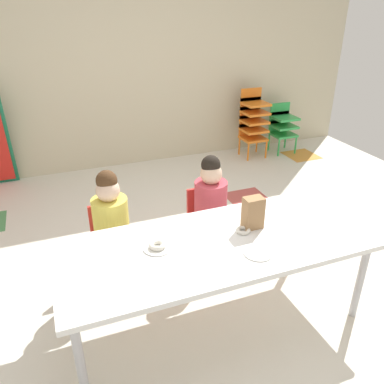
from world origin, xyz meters
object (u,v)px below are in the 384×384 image
(paper_bag_brown, at_px, (253,213))
(donut_powdered_on_plate, at_px, (157,245))
(seated_child_middle_seat, at_px, (210,199))
(kid_chair_green_stack, at_px, (282,124))
(seated_child_near_camera, at_px, (111,218))
(donut_powdered_loose, at_px, (243,230))
(paper_plate_center_table, at_px, (258,253))
(kid_chair_orange_stack, at_px, (253,119))
(paper_plate_near_edge, at_px, (158,248))
(craft_table, at_px, (215,248))

(paper_bag_brown, xyz_separation_m, donut_powdered_on_plate, (-0.67, -0.01, -0.09))
(seated_child_middle_seat, bearing_deg, kid_chair_green_stack, 45.19)
(kid_chair_green_stack, relative_size, paper_bag_brown, 3.09)
(seated_child_near_camera, height_order, seated_child_middle_seat, same)
(seated_child_near_camera, bearing_deg, donut_powdered_loose, -37.97)
(kid_chair_green_stack, relative_size, paper_plate_center_table, 3.78)
(kid_chair_green_stack, height_order, donut_powdered_on_plate, kid_chair_green_stack)
(kid_chair_orange_stack, distance_m, paper_plate_center_table, 3.27)
(seated_child_middle_seat, xyz_separation_m, paper_bag_brown, (0.06, -0.56, 0.16))
(donut_powdered_loose, bearing_deg, paper_plate_near_edge, 177.43)
(craft_table, xyz_separation_m, seated_child_near_camera, (-0.55, 0.64, -0.01))
(seated_child_near_camera, relative_size, donut_powdered_loose, 9.47)
(craft_table, relative_size, kid_chair_orange_stack, 2.15)
(craft_table, bearing_deg, paper_plate_near_edge, 169.22)
(paper_plate_near_edge, bearing_deg, donut_powdered_loose, -2.57)
(craft_table, distance_m, paper_plate_center_table, 0.28)
(kid_chair_green_stack, bearing_deg, paper_plate_near_edge, -135.22)
(paper_plate_near_edge, xyz_separation_m, donut_powdered_loose, (0.58, -0.03, 0.01))
(craft_table, bearing_deg, paper_plate_center_table, -46.47)
(seated_child_near_camera, bearing_deg, craft_table, -49.59)
(craft_table, height_order, donut_powdered_on_plate, donut_powdered_on_plate)
(craft_table, height_order, seated_child_near_camera, seated_child_near_camera)
(seated_child_middle_seat, distance_m, paper_plate_near_edge, 0.83)
(kid_chair_orange_stack, relative_size, donut_powdered_loose, 9.50)
(kid_chair_orange_stack, bearing_deg, donut_powdered_loose, -120.63)
(seated_child_middle_seat, height_order, paper_plate_center_table, seated_child_middle_seat)
(craft_table, bearing_deg, seated_child_middle_seat, 68.85)
(craft_table, height_order, kid_chair_green_stack, kid_chair_green_stack)
(seated_child_near_camera, height_order, paper_plate_near_edge, seated_child_near_camera)
(seated_child_middle_seat, distance_m, donut_powdered_loose, 0.60)
(paper_bag_brown, bearing_deg, paper_plate_near_edge, -179.10)
(donut_powdered_loose, bearing_deg, paper_plate_center_table, -96.58)
(seated_child_middle_seat, bearing_deg, craft_table, -111.15)
(kid_chair_orange_stack, xyz_separation_m, donut_powdered_on_plate, (-2.13, -2.59, 0.11))
(craft_table, relative_size, donut_powdered_loose, 20.46)
(craft_table, relative_size, kid_chair_green_stack, 2.91)
(paper_bag_brown, bearing_deg, donut_powdered_on_plate, -179.10)
(kid_chair_green_stack, bearing_deg, kid_chair_orange_stack, 179.91)
(kid_chair_green_stack, xyz_separation_m, paper_plate_near_edge, (-2.61, -2.59, 0.21))
(paper_plate_center_table, height_order, donut_powdered_on_plate, donut_powdered_on_plate)
(kid_chair_orange_stack, xyz_separation_m, donut_powdered_loose, (-1.55, -2.62, 0.10))
(seated_child_middle_seat, xyz_separation_m, paper_plate_near_edge, (-0.61, -0.57, 0.05))
(craft_table, height_order, paper_plate_near_edge, paper_plate_near_edge)
(paper_plate_center_table, distance_m, donut_powdered_on_plate, 0.61)
(craft_table, bearing_deg, kid_chair_orange_stack, 56.34)
(donut_powdered_loose, bearing_deg, craft_table, -169.20)
(donut_powdered_on_plate, bearing_deg, seated_child_middle_seat, 43.36)
(seated_child_near_camera, xyz_separation_m, kid_chair_orange_stack, (2.32, 2.02, -0.04))
(craft_table, relative_size, seated_child_near_camera, 2.16)
(seated_child_near_camera, distance_m, donut_powdered_on_plate, 0.61)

